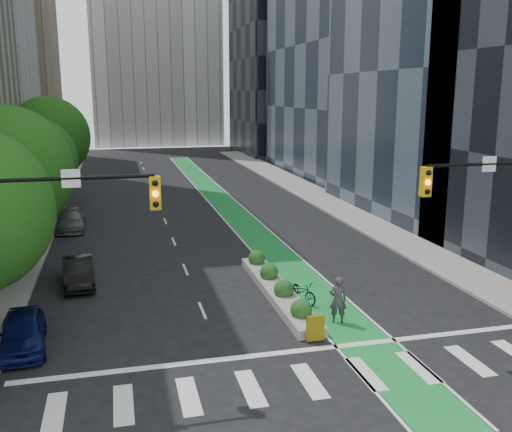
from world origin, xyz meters
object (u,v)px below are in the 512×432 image
parked_car_left_far (71,220)px  median_planter (277,288)px  bicycle (301,291)px  parked_car_left_near (23,332)px  parked_car_left_mid (78,272)px  cyclist (338,300)px

parked_car_left_far → median_planter: bearing=-58.3°
bicycle → parked_car_left_near: size_ratio=0.49×
parked_car_left_near → parked_car_left_far: 19.17m
parked_car_left_far → parked_car_left_mid: bearing=-85.6°
parked_car_left_near → parked_car_left_mid: parked_car_left_near is taller
bicycle → parked_car_left_near: bearing=166.1°
median_planter → parked_car_left_near: size_ratio=2.57×
parked_car_left_far → cyclist: bearing=-60.0°
parked_car_left_mid → bicycle: bearing=-30.8°
bicycle → cyclist: (0.73, -2.62, 0.47)m
parked_car_left_mid → parked_car_left_near: bearing=-107.8°
cyclist → parked_car_left_mid: size_ratio=0.49×
cyclist → parked_car_left_far: (-11.77, 19.65, -0.30)m
cyclist → parked_car_left_mid: bearing=-20.1°
parked_car_left_far → parked_car_left_near: bearing=-92.3°
bicycle → parked_car_left_far: bearing=98.6°
bicycle → cyclist: 2.76m
bicycle → parked_car_left_mid: parked_car_left_mid is taller
bicycle → parked_car_left_far: 20.30m
parked_car_left_mid → parked_car_left_far: (-1.15, 12.22, 0.02)m
median_planter → parked_car_left_mid: size_ratio=2.54×
median_planter → parked_car_left_mid: bearing=157.6°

